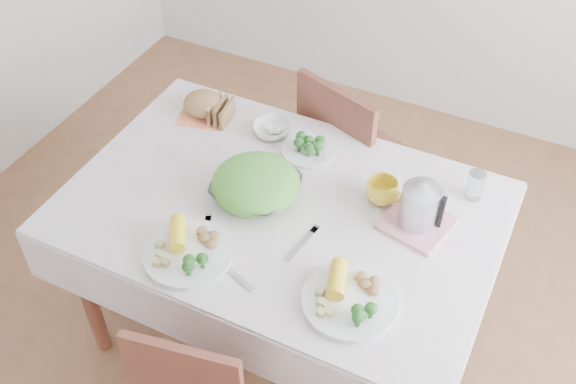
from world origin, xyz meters
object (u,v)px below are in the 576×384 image
at_px(chair_far, 360,157).
at_px(electric_kettle, 421,199).
at_px(salad_bowl, 256,190).
at_px(dinner_plate_left, 188,254).
at_px(dinner_plate_right, 350,302).
at_px(yellow_mug, 382,191).
at_px(dining_table, 281,276).

xyz_separation_m(chair_far, electric_kettle, (0.41, -0.57, 0.42)).
height_order(salad_bowl, dinner_plate_left, salad_bowl).
distance_m(salad_bowl, dinner_plate_right, 0.56).
xyz_separation_m(chair_far, dinner_plate_left, (-0.21, -1.03, 0.31)).
bearing_deg(yellow_mug, dinner_plate_left, -132.10).
relative_size(yellow_mug, electric_kettle, 0.62).
relative_size(salad_bowl, electric_kettle, 1.60).
xyz_separation_m(dining_table, electric_kettle, (0.46, 0.12, 0.51)).
bearing_deg(electric_kettle, dining_table, -148.32).
height_order(dining_table, electric_kettle, electric_kettle).
bearing_deg(salad_bowl, dining_table, -1.11).
relative_size(salad_bowl, dinner_plate_left, 0.99).
distance_m(chair_far, salad_bowl, 0.78).
height_order(dining_table, yellow_mug, yellow_mug).
xyz_separation_m(salad_bowl, electric_kettle, (0.55, 0.12, 0.08)).
height_order(salad_bowl, yellow_mug, yellow_mug).
xyz_separation_m(dinner_plate_right, yellow_mug, (-0.07, 0.47, 0.03)).
bearing_deg(dinner_plate_right, dinner_plate_left, -174.22).
bearing_deg(dining_table, yellow_mug, 30.46).
height_order(dining_table, dinner_plate_left, dinner_plate_left).
relative_size(dining_table, dinner_plate_left, 4.73).
distance_m(salad_bowl, electric_kettle, 0.57).
bearing_deg(dinner_plate_left, dinner_plate_right, 5.78).
relative_size(chair_far, salad_bowl, 3.16).
bearing_deg(dinner_plate_left, electric_kettle, 36.79).
bearing_deg(dinner_plate_right, electric_kettle, 79.31).
distance_m(dinner_plate_right, yellow_mug, 0.47).
xyz_separation_m(yellow_mug, electric_kettle, (0.15, -0.06, 0.08)).
xyz_separation_m(salad_bowl, yellow_mug, (0.40, 0.18, 0.01)).
bearing_deg(salad_bowl, dinner_plate_right, -31.16).
bearing_deg(yellow_mug, electric_kettle, -21.26).
xyz_separation_m(dining_table, dinner_plate_left, (-0.16, -0.34, 0.40)).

